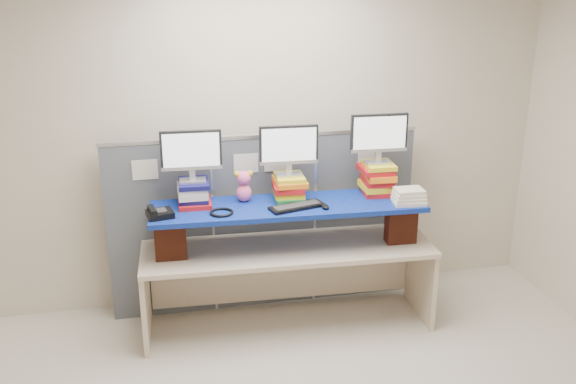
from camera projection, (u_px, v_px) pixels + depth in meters
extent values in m
cube|color=beige|center=(320.00, 234.00, 3.56)|extent=(5.00, 4.00, 2.80)
cube|color=#4C515A|center=(160.00, 232.00, 5.24)|extent=(0.85, 0.05, 1.50)
cube|color=#4C515A|center=(264.00, 224.00, 5.42)|extent=(0.85, 0.05, 1.50)
cube|color=#4C515A|center=(362.00, 216.00, 5.59)|extent=(0.85, 0.05, 1.50)
cube|color=silver|center=(263.00, 136.00, 5.16)|extent=(2.60, 0.06, 0.03)
cube|color=silver|center=(145.00, 170.00, 5.02)|extent=(0.20, 0.00, 0.16)
cube|color=silver|center=(246.00, 163.00, 5.18)|extent=(0.20, 0.00, 0.16)
cube|color=silver|center=(276.00, 162.00, 5.23)|extent=(0.20, 0.00, 0.16)
cube|color=silver|center=(369.00, 156.00, 5.39)|extent=(0.20, 0.00, 0.16)
cube|color=beige|center=(288.00, 249.00, 5.09)|extent=(2.33, 0.78, 0.04)
cube|color=beige|center=(146.00, 300.00, 5.03)|extent=(0.07, 0.63, 0.66)
cube|color=beige|center=(421.00, 278.00, 5.39)|extent=(0.07, 0.63, 0.66)
cube|color=maroon|center=(171.00, 238.00, 4.84)|extent=(0.24, 0.14, 0.32)
cube|color=maroon|center=(401.00, 223.00, 5.13)|extent=(0.24, 0.14, 0.32)
cube|color=#0C0A7D|center=(288.00, 206.00, 4.97)|extent=(2.14, 0.63, 0.04)
cube|color=red|center=(195.00, 203.00, 4.95)|extent=(0.26, 0.29, 0.04)
cube|color=#12114D|center=(194.00, 198.00, 4.95)|extent=(0.25, 0.28, 0.03)
cube|color=silver|center=(192.00, 193.00, 4.93)|extent=(0.22, 0.26, 0.05)
cube|color=silver|center=(192.00, 188.00, 4.92)|extent=(0.22, 0.27, 0.04)
cube|color=#12114D|center=(194.00, 183.00, 4.91)|extent=(0.24, 0.30, 0.03)
cube|color=#217D3A|center=(289.00, 197.00, 5.07)|extent=(0.23, 0.28, 0.04)
cube|color=yellow|center=(289.00, 192.00, 5.06)|extent=(0.25, 0.28, 0.04)
cube|color=red|center=(288.00, 187.00, 5.04)|extent=(0.26, 0.28, 0.05)
cube|color=orange|center=(290.00, 181.00, 5.03)|extent=(0.24, 0.29, 0.04)
cube|color=yellow|center=(289.00, 177.00, 5.02)|extent=(0.23, 0.27, 0.03)
cube|color=red|center=(376.00, 191.00, 5.19)|extent=(0.24, 0.29, 0.04)
cube|color=yellow|center=(377.00, 186.00, 5.18)|extent=(0.25, 0.27, 0.05)
cube|color=red|center=(377.00, 180.00, 5.17)|extent=(0.24, 0.29, 0.05)
cube|color=orange|center=(379.00, 175.00, 5.13)|extent=(0.23, 0.28, 0.05)
cube|color=red|center=(376.00, 169.00, 5.14)|extent=(0.24, 0.28, 0.04)
cube|color=yellow|center=(379.00, 165.00, 5.11)|extent=(0.24, 0.28, 0.03)
cube|color=#ACACB1|center=(193.00, 180.00, 4.90)|extent=(0.21, 0.14, 0.01)
cube|color=#ACACB1|center=(192.00, 174.00, 4.88)|extent=(0.05, 0.04, 0.08)
cube|color=black|center=(191.00, 150.00, 4.82)|extent=(0.46, 0.05, 0.30)
cube|color=silver|center=(191.00, 151.00, 4.80)|extent=(0.42, 0.02, 0.27)
cube|color=#ACACB1|center=(289.00, 174.00, 5.01)|extent=(0.21, 0.14, 0.01)
cube|color=#ACACB1|center=(289.00, 169.00, 5.00)|extent=(0.05, 0.04, 0.08)
cube|color=black|center=(289.00, 145.00, 4.93)|extent=(0.46, 0.05, 0.30)
cube|color=silver|center=(289.00, 145.00, 4.92)|extent=(0.42, 0.02, 0.27)
cube|color=#ACACB1|center=(378.00, 162.00, 5.11)|extent=(0.21, 0.14, 0.01)
cube|color=#ACACB1|center=(378.00, 156.00, 5.09)|extent=(0.05, 0.04, 0.08)
cube|color=black|center=(379.00, 133.00, 5.03)|extent=(0.46, 0.05, 0.30)
cube|color=silver|center=(380.00, 133.00, 5.01)|extent=(0.42, 0.02, 0.27)
cube|color=black|center=(297.00, 207.00, 4.88)|extent=(0.45, 0.25, 0.02)
cube|color=#2A2A2C|center=(297.00, 205.00, 4.88)|extent=(0.38, 0.19, 0.00)
ellipsoid|color=black|center=(325.00, 206.00, 4.87)|extent=(0.06, 0.10, 0.03)
cube|color=black|center=(160.00, 214.00, 4.71)|extent=(0.21, 0.20, 0.05)
cube|color=#2A2A2C|center=(160.00, 210.00, 4.70)|extent=(0.11, 0.11, 0.01)
cube|color=black|center=(152.00, 210.00, 4.67)|extent=(0.07, 0.17, 0.03)
torus|color=black|center=(222.00, 212.00, 4.77)|extent=(0.18, 0.18, 0.02)
ellipsoid|color=pink|center=(244.00, 193.00, 5.00)|extent=(0.12, 0.11, 0.14)
sphere|color=pink|center=(244.00, 178.00, 4.96)|extent=(0.11, 0.11, 0.11)
sphere|color=gold|center=(237.00, 174.00, 4.94)|extent=(0.05, 0.05, 0.05)
sphere|color=gold|center=(250.00, 173.00, 4.96)|extent=(0.05, 0.05, 0.05)
cube|color=beige|center=(409.00, 201.00, 4.98)|extent=(0.26, 0.22, 0.03)
cube|color=beige|center=(409.00, 198.00, 4.97)|extent=(0.25, 0.21, 0.03)
cube|color=beige|center=(409.00, 194.00, 4.96)|extent=(0.24, 0.19, 0.03)
cube|color=beige|center=(409.00, 191.00, 4.95)|extent=(0.23, 0.18, 0.03)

